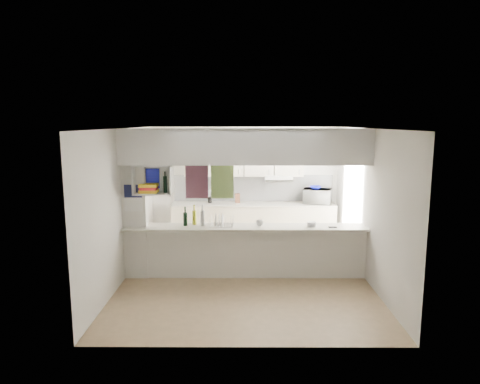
{
  "coord_description": "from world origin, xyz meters",
  "views": [
    {
      "loc": [
        -0.06,
        -7.22,
        2.7
      ],
      "look_at": [
        -0.09,
        0.5,
        1.44
      ],
      "focal_mm": 32.0,
      "sensor_mm": 36.0,
      "label": 1
    }
  ],
  "objects_px": {
    "microwave": "(317,196)",
    "dish_rack": "(221,221)",
    "wine_bottles": "(194,218)",
    "bowl": "(315,188)"
  },
  "relations": [
    {
      "from": "microwave",
      "to": "dish_rack",
      "type": "distance_m",
      "value": 2.89
    },
    {
      "from": "bowl",
      "to": "dish_rack",
      "type": "distance_m",
      "value": 2.86
    },
    {
      "from": "microwave",
      "to": "bowl",
      "type": "xyz_separation_m",
      "value": [
        -0.05,
        -0.02,
        0.2
      ]
    },
    {
      "from": "microwave",
      "to": "wine_bottles",
      "type": "xyz_separation_m",
      "value": [
        -2.5,
        -2.04,
        -0.03
      ]
    },
    {
      "from": "dish_rack",
      "to": "microwave",
      "type": "bearing_deg",
      "value": 47.73
    },
    {
      "from": "bowl",
      "to": "dish_rack",
      "type": "bearing_deg",
      "value": -134.18
    },
    {
      "from": "microwave",
      "to": "wine_bottles",
      "type": "height_order",
      "value": "wine_bottles"
    },
    {
      "from": "wine_bottles",
      "to": "microwave",
      "type": "bearing_deg",
      "value": 39.25
    },
    {
      "from": "dish_rack",
      "to": "wine_bottles",
      "type": "relative_size",
      "value": 1.13
    },
    {
      "from": "dish_rack",
      "to": "wine_bottles",
      "type": "xyz_separation_m",
      "value": [
        -0.47,
        0.01,
        0.05
      ]
    }
  ]
}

